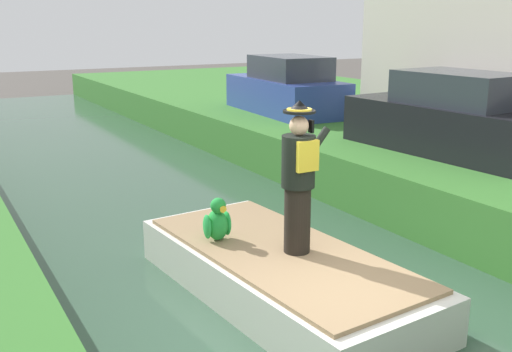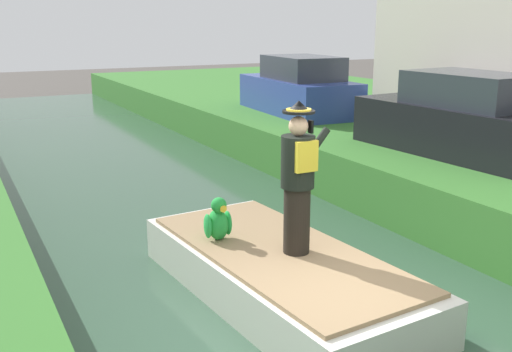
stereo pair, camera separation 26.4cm
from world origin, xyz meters
name	(u,v)px [view 1 (the left image)]	position (x,y,z in m)	size (l,w,h in m)	color
ground_plane	(344,350)	(0.00, 0.00, 0.00)	(80.00, 80.00, 0.00)	#4C4742
canal_water	(344,346)	(0.00, 0.00, 0.05)	(5.61, 48.00, 0.10)	#33513D
boat	(280,273)	(0.00, 1.30, 0.40)	(2.12, 4.33, 0.61)	silver
person_pirate	(299,178)	(0.15, 1.15, 1.64)	(0.61, 0.42, 1.85)	black
parrot_plush	(217,222)	(-0.52, 1.99, 0.95)	(0.36, 0.35, 0.57)	green
parked_car_dark	(452,118)	(4.96, 3.24, 1.68)	(1.93, 4.09, 1.50)	black
parked_car_blue	(286,89)	(4.96, 8.96, 1.68)	(1.95, 4.10, 1.50)	#2D4293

